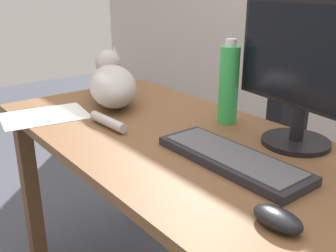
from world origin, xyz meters
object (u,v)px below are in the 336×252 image
office_chair (312,186)px  water_bottle (229,84)px  keyboard (231,158)px  computer_mouse (278,219)px  cat (112,83)px  monitor (304,69)px

office_chair → water_bottle: bearing=-100.3°
keyboard → computer_mouse: 0.29m
keyboard → cat: bearing=176.7°
computer_mouse → monitor: bearing=120.4°
computer_mouse → water_bottle: water_bottle is taller
monitor → computer_mouse: 0.49m
office_chair → monitor: (0.18, -0.45, 0.60)m
office_chair → water_bottle: size_ratio=3.12×
keyboard → cat: 0.68m
office_chair → monitor: bearing=-68.3°
cat → water_bottle: bearing=23.3°
office_chair → cat: cat is taller
computer_mouse → water_bottle: 0.63m
monitor → water_bottle: 0.28m
monitor → cat: size_ratio=0.86×
office_chair → computer_mouse: bearing=-64.1°
cat → office_chair: bearing=51.3°
monitor → keyboard: (-0.03, -0.25, -0.21)m
monitor → keyboard: bearing=-96.6°
office_chair → cat: size_ratio=1.59×
water_bottle → monitor: bearing=3.4°
cat → keyboard: bearing=-3.3°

